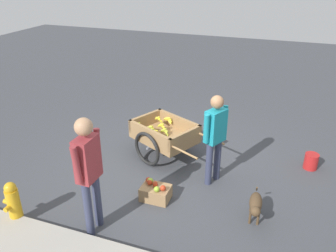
# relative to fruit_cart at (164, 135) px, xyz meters

# --- Properties ---
(ground_plane) EXTENTS (24.00, 24.00, 0.00)m
(ground_plane) POSITION_rel_fruit_cart_xyz_m (-0.25, 0.37, -0.44)
(ground_plane) COLOR #3D3F44
(fruit_cart) EXTENTS (1.82, 1.40, 0.72)m
(fruit_cart) POSITION_rel_fruit_cart_xyz_m (0.00, 0.00, 0.00)
(fruit_cart) COLOR #937047
(fruit_cart) RESTS_ON ground
(vendor_person) EXTENTS (0.33, 0.53, 1.53)m
(vendor_person) POSITION_rel_fruit_cart_xyz_m (-1.04, 0.50, 0.47)
(vendor_person) COLOR #333851
(vendor_person) RESTS_ON ground
(dog) EXTENTS (0.21, 0.67, 0.40)m
(dog) POSITION_rel_fruit_cart_xyz_m (-1.82, 1.24, -0.17)
(dog) COLOR #4C3823
(dog) RESTS_ON ground
(fire_hydrant) EXTENTS (0.25, 0.25, 0.67)m
(fire_hydrant) POSITION_rel_fruit_cart_xyz_m (1.32, 2.43, -0.10)
(fire_hydrant) COLOR gold
(fire_hydrant) RESTS_ON ground
(plastic_bucket) EXTENTS (0.24, 0.24, 0.28)m
(plastic_bucket) POSITION_rel_fruit_cart_xyz_m (-2.59, -0.47, -0.29)
(plastic_bucket) COLOR #B21E1E
(plastic_bucket) RESTS_ON ground
(apple_crate) EXTENTS (0.44, 0.32, 0.32)m
(apple_crate) POSITION_rel_fruit_cart_xyz_m (-0.32, 1.28, -0.31)
(apple_crate) COLOR #99754C
(apple_crate) RESTS_ON ground
(bystander_person) EXTENTS (0.23, 0.59, 1.68)m
(bystander_person) POSITION_rel_fruit_cart_xyz_m (0.21, 2.17, 0.58)
(bystander_person) COLOR #333851
(bystander_person) RESTS_ON ground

